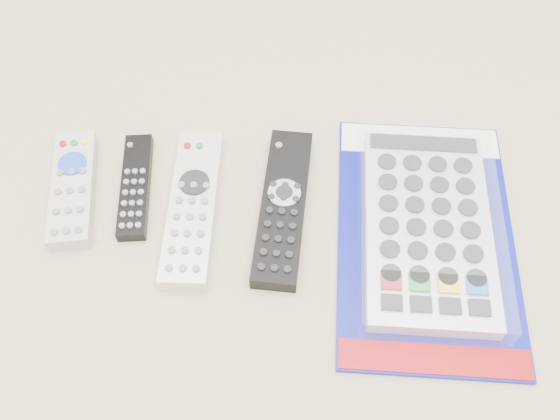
{
  "coord_description": "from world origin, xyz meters",
  "views": [
    {
      "loc": [
        0.01,
        -0.42,
        0.65
      ],
      "look_at": [
        0.01,
        -0.0,
        0.01
      ],
      "focal_mm": 40.0,
      "sensor_mm": 36.0,
      "label": 1
    }
  ],
  "objects_px": {
    "remote_small_grey": "(73,189)",
    "remote_large_black": "(283,207)",
    "remote_silver_dvd": "(193,206)",
    "jumbo_remote_packaged": "(428,226)",
    "remote_slim_black": "(135,186)"
  },
  "relations": [
    {
      "from": "remote_slim_black",
      "to": "remote_silver_dvd",
      "type": "height_order",
      "value": "remote_silver_dvd"
    },
    {
      "from": "remote_small_grey",
      "to": "remote_large_black",
      "type": "bearing_deg",
      "value": -12.26
    },
    {
      "from": "remote_large_black",
      "to": "remote_small_grey",
      "type": "bearing_deg",
      "value": -179.43
    },
    {
      "from": "remote_slim_black",
      "to": "jumbo_remote_packaged",
      "type": "relative_size",
      "value": 0.43
    },
    {
      "from": "remote_slim_black",
      "to": "remote_large_black",
      "type": "distance_m",
      "value": 0.19
    },
    {
      "from": "remote_small_grey",
      "to": "remote_silver_dvd",
      "type": "xyz_separation_m",
      "value": [
        0.15,
        -0.03,
        -0.0
      ]
    },
    {
      "from": "remote_silver_dvd",
      "to": "jumbo_remote_packaged",
      "type": "xyz_separation_m",
      "value": [
        0.28,
        -0.04,
        0.01
      ]
    },
    {
      "from": "remote_slim_black",
      "to": "jumbo_remote_packaged",
      "type": "distance_m",
      "value": 0.36
    },
    {
      "from": "remote_silver_dvd",
      "to": "remote_large_black",
      "type": "relative_size",
      "value": 0.98
    },
    {
      "from": "remote_small_grey",
      "to": "remote_slim_black",
      "type": "height_order",
      "value": "remote_small_grey"
    },
    {
      "from": "remote_silver_dvd",
      "to": "jumbo_remote_packaged",
      "type": "relative_size",
      "value": 0.62
    },
    {
      "from": "remote_slim_black",
      "to": "remote_large_black",
      "type": "height_order",
      "value": "remote_large_black"
    },
    {
      "from": "jumbo_remote_packaged",
      "to": "remote_small_grey",
      "type": "bearing_deg",
      "value": 175.99
    },
    {
      "from": "remote_silver_dvd",
      "to": "remote_slim_black",
      "type": "bearing_deg",
      "value": 158.66
    },
    {
      "from": "remote_small_grey",
      "to": "jumbo_remote_packaged",
      "type": "bearing_deg",
      "value": -14.31
    }
  ]
}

